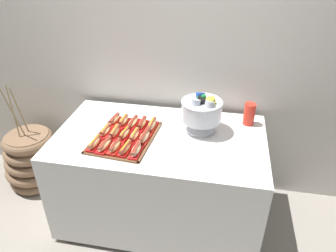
{
  "coord_description": "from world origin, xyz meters",
  "views": [
    {
      "loc": [
        0.42,
        -1.89,
        2.05
      ],
      "look_at": [
        0.06,
        0.03,
        0.87
      ],
      "focal_mm": 33.98,
      "sensor_mm": 36.0,
      "label": 1
    }
  ],
  "objects_px": {
    "floor_vase": "(33,159)",
    "hot_dog_1": "(105,145)",
    "hot_dog_3": "(125,149)",
    "hot_dog_10": "(114,120)",
    "hot_dog_2": "(115,147)",
    "hot_dog_5": "(105,131)",
    "cup_stack": "(249,114)",
    "hot_dog_0": "(95,143)",
    "hot_dog_11": "(123,121)",
    "hot_dog_8": "(134,136)",
    "hot_dog_4": "(136,150)",
    "serving_tray": "(125,137)",
    "hot_dog_9": "(144,137)",
    "hot_dog_7": "(124,134)",
    "hot_dog_12": "(133,123)",
    "hot_dog_6": "(115,132)",
    "punch_bowl": "(202,110)",
    "buffet_table": "(160,176)",
    "hot_dog_14": "(152,125)"
  },
  "relations": [
    {
      "from": "hot_dog_1",
      "to": "cup_stack",
      "type": "xyz_separation_m",
      "value": [
        0.96,
        0.53,
        0.05
      ]
    },
    {
      "from": "hot_dog_0",
      "to": "hot_dog_10",
      "type": "distance_m",
      "value": 0.33
    },
    {
      "from": "hot_dog_2",
      "to": "hot_dog_10",
      "type": "bearing_deg",
      "value": 109.68
    },
    {
      "from": "punch_bowl",
      "to": "hot_dog_12",
      "type": "bearing_deg",
      "value": -175.38
    },
    {
      "from": "hot_dog_12",
      "to": "punch_bowl",
      "type": "height_order",
      "value": "punch_bowl"
    },
    {
      "from": "hot_dog_9",
      "to": "hot_dog_12",
      "type": "height_order",
      "value": "hot_dog_9"
    },
    {
      "from": "floor_vase",
      "to": "hot_dog_9",
      "type": "xyz_separation_m",
      "value": [
        1.17,
        -0.29,
        0.58
      ]
    },
    {
      "from": "hot_dog_3",
      "to": "hot_dog_11",
      "type": "bearing_deg",
      "value": 109.68
    },
    {
      "from": "hot_dog_2",
      "to": "hot_dog_12",
      "type": "bearing_deg",
      "value": 85.23
    },
    {
      "from": "hot_dog_11",
      "to": "hot_dog_12",
      "type": "distance_m",
      "value": 0.08
    },
    {
      "from": "hot_dog_8",
      "to": "hot_dog_4",
      "type": "bearing_deg",
      "value": -70.32
    },
    {
      "from": "serving_tray",
      "to": "cup_stack",
      "type": "bearing_deg",
      "value": 22.92
    },
    {
      "from": "hot_dog_8",
      "to": "hot_dog_9",
      "type": "distance_m",
      "value": 0.08
    },
    {
      "from": "buffet_table",
      "to": "hot_dog_7",
      "type": "bearing_deg",
      "value": -162.2
    },
    {
      "from": "serving_tray",
      "to": "hot_dog_9",
      "type": "xyz_separation_m",
      "value": [
        0.15,
        -0.01,
        0.03
      ]
    },
    {
      "from": "floor_vase",
      "to": "hot_dog_7",
      "type": "xyz_separation_m",
      "value": [
        1.02,
        -0.28,
        0.58
      ]
    },
    {
      "from": "hot_dog_2",
      "to": "hot_dog_5",
      "type": "xyz_separation_m",
      "value": [
        -0.14,
        0.18,
        -0.0
      ]
    },
    {
      "from": "floor_vase",
      "to": "hot_dog_1",
      "type": "xyz_separation_m",
      "value": [
        0.93,
        -0.44,
        0.58
      ]
    },
    {
      "from": "hot_dog_11",
      "to": "hot_dog_8",
      "type": "bearing_deg",
      "value": -52.5
    },
    {
      "from": "hot_dog_12",
      "to": "hot_dog_6",
      "type": "bearing_deg",
      "value": -119.21
    },
    {
      "from": "buffet_table",
      "to": "hot_dog_5",
      "type": "distance_m",
      "value": 0.57
    },
    {
      "from": "hot_dog_8",
      "to": "cup_stack",
      "type": "distance_m",
      "value": 0.88
    },
    {
      "from": "hot_dog_1",
      "to": "hot_dog_7",
      "type": "relative_size",
      "value": 1.09
    },
    {
      "from": "buffet_table",
      "to": "floor_vase",
      "type": "bearing_deg",
      "value": 170.83
    },
    {
      "from": "hot_dog_3",
      "to": "hot_dog_10",
      "type": "bearing_deg",
      "value": 119.52
    },
    {
      "from": "hot_dog_0",
      "to": "hot_dog_3",
      "type": "xyz_separation_m",
      "value": [
        0.22,
        -0.02,
        -0.0
      ]
    },
    {
      "from": "hot_dog_5",
      "to": "hot_dog_11",
      "type": "distance_m",
      "value": 0.18
    },
    {
      "from": "serving_tray",
      "to": "hot_dog_1",
      "type": "distance_m",
      "value": 0.18
    },
    {
      "from": "serving_tray",
      "to": "cup_stack",
      "type": "height_order",
      "value": "cup_stack"
    },
    {
      "from": "hot_dog_6",
      "to": "hot_dog_9",
      "type": "relative_size",
      "value": 0.88
    },
    {
      "from": "serving_tray",
      "to": "hot_dog_4",
      "type": "relative_size",
      "value": 3.25
    },
    {
      "from": "hot_dog_6",
      "to": "hot_dog_9",
      "type": "bearing_deg",
      "value": -4.77
    },
    {
      "from": "hot_dog_0",
      "to": "hot_dog_12",
      "type": "distance_m",
      "value": 0.36
    },
    {
      "from": "hot_dog_2",
      "to": "hot_dog_10",
      "type": "relative_size",
      "value": 0.96
    },
    {
      "from": "floor_vase",
      "to": "hot_dog_7",
      "type": "height_order",
      "value": "floor_vase"
    },
    {
      "from": "hot_dog_14",
      "to": "cup_stack",
      "type": "distance_m",
      "value": 0.74
    },
    {
      "from": "serving_tray",
      "to": "hot_dog_6",
      "type": "xyz_separation_m",
      "value": [
        -0.07,
        0.01,
        0.03
      ]
    },
    {
      "from": "hot_dog_1",
      "to": "hot_dog_8",
      "type": "bearing_deg",
      "value": 42.96
    },
    {
      "from": "floor_vase",
      "to": "hot_dog_10",
      "type": "height_order",
      "value": "floor_vase"
    },
    {
      "from": "hot_dog_0",
      "to": "hot_dog_11",
      "type": "distance_m",
      "value": 0.34
    },
    {
      "from": "buffet_table",
      "to": "serving_tray",
      "type": "xyz_separation_m",
      "value": [
        -0.24,
        -0.08,
        0.38
      ]
    },
    {
      "from": "hot_dog_6",
      "to": "hot_dog_7",
      "type": "bearing_deg",
      "value": -4.77
    },
    {
      "from": "hot_dog_12",
      "to": "hot_dog_5",
      "type": "bearing_deg",
      "value": -137.04
    },
    {
      "from": "hot_dog_10",
      "to": "hot_dog_14",
      "type": "bearing_deg",
      "value": -4.77
    },
    {
      "from": "hot_dog_2",
      "to": "cup_stack",
      "type": "distance_m",
      "value": 1.04
    },
    {
      "from": "buffet_table",
      "to": "floor_vase",
      "type": "xyz_separation_m",
      "value": [
        -1.26,
        0.2,
        -0.17
      ]
    },
    {
      "from": "hot_dog_8",
      "to": "hot_dog_11",
      "type": "distance_m",
      "value": 0.22
    },
    {
      "from": "hot_dog_1",
      "to": "hot_dog_9",
      "type": "bearing_deg",
      "value": 31.49
    },
    {
      "from": "hot_dog_4",
      "to": "hot_dog_8",
      "type": "height_order",
      "value": "hot_dog_4"
    },
    {
      "from": "hot_dog_0",
      "to": "hot_dog_4",
      "type": "distance_m",
      "value": 0.3
    }
  ]
}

